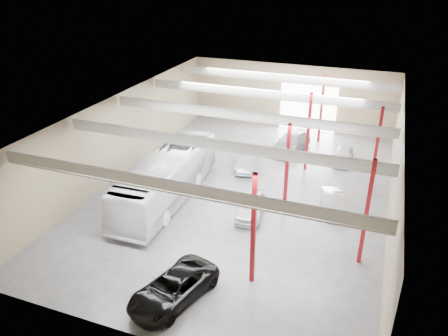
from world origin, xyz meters
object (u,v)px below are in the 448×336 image
Objects in this scene: car_row_a at (251,205)px; car_row_b at (246,159)px; car_row_c at (292,142)px; car_right_near at (333,202)px; coach_bus at (167,177)px; car_right_far at (343,155)px; black_sedan at (173,288)px.

car_row_a is 8.00m from car_row_b.
car_row_c is (2.94, 5.20, 0.07)m from car_row_b.
car_row_a and car_row_b have the same top height.
car_right_near is at bearing -42.87° from car_row_b.
car_row_a reaches higher than car_right_near.
car_row_c is (6.87, 12.79, -1.02)m from coach_bus.
car_right_far is (5.23, 11.71, -0.11)m from car_row_a.
car_right_near is (12.29, 2.78, -1.21)m from coach_bus.
coach_bus is 3.40× the size of car_right_far.
car_right_near is at bearing 77.64° from black_sedan.
car_row_b is at bearing 60.53° from coach_bus.
car_row_c is 1.49× the size of car_right_far.
coach_bus is at bearing 175.96° from car_right_near.
black_sedan is at bearing -83.67° from car_row_c.
black_sedan is at bearing -106.97° from car_right_far.
car_right_far is at bearing 42.54° from coach_bus.
black_sedan reaches higher than car_right_near.
car_row_c reaches higher than car_row_b.
coach_bus is at bearing -135.61° from car_right_far.
black_sedan is 1.39× the size of car_right_near.
car_right_far is at bearing 75.34° from car_right_near.
car_right_near is at bearing -51.55° from car_row_c.
coach_bus is 2.28× the size of car_row_c.
car_row_b is 9.64m from car_right_near.
car_row_a is 12.82m from car_right_far.
black_sedan is at bearing -63.39° from coach_bus.
car_row_a is 0.78× the size of car_row_c.
car_row_c is 1.46× the size of car_right_near.
coach_bus is 14.55m from car_row_c.
coach_bus is 2.84× the size of car_row_b.
car_row_b is 0.80× the size of car_row_c.
coach_bus reaches higher than black_sedan.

